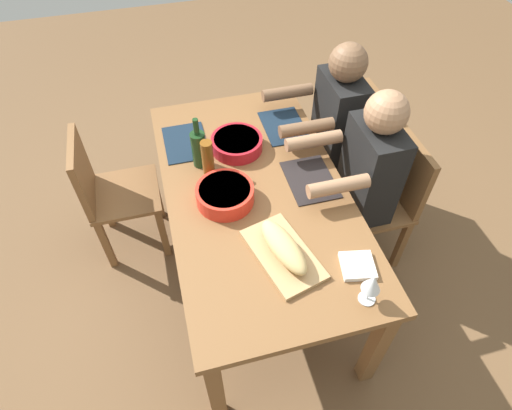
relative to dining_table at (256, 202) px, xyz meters
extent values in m
plane|color=brown|center=(0.00, 0.00, -0.65)|extent=(8.00, 8.00, 0.00)
cube|color=brown|center=(0.00, 0.00, 0.07)|extent=(1.64, 0.89, 0.04)
cube|color=brown|center=(-0.76, -0.39, -0.30)|extent=(0.07, 0.07, 0.70)
cube|color=brown|center=(0.76, -0.39, -0.30)|extent=(0.07, 0.07, 0.70)
cube|color=brown|center=(-0.76, 0.39, -0.30)|extent=(0.07, 0.07, 0.70)
cube|color=brown|center=(0.76, 0.39, -0.30)|extent=(0.07, 0.07, 0.70)
cube|color=brown|center=(-0.45, -0.69, -0.21)|extent=(0.40, 0.40, 0.03)
cube|color=brown|center=(-0.45, -0.87, 0.00)|extent=(0.38, 0.04, 0.40)
cube|color=brown|center=(-0.62, -0.52, -0.44)|extent=(0.04, 0.04, 0.42)
cube|color=brown|center=(-0.28, -0.52, -0.44)|extent=(0.04, 0.04, 0.42)
cube|color=brown|center=(-0.62, -0.86, -0.44)|extent=(0.04, 0.04, 0.42)
cube|color=brown|center=(-0.28, -0.86, -0.44)|extent=(0.04, 0.04, 0.42)
cube|color=brown|center=(-0.45, 0.69, -0.21)|extent=(0.40, 0.40, 0.03)
cube|color=brown|center=(-0.45, 0.87, 0.00)|extent=(0.38, 0.04, 0.40)
cube|color=brown|center=(-0.28, 0.52, -0.44)|extent=(0.04, 0.04, 0.42)
cube|color=brown|center=(-0.62, 0.52, -0.44)|extent=(0.04, 0.04, 0.42)
cube|color=brown|center=(-0.28, 0.86, -0.44)|extent=(0.04, 0.04, 0.42)
cube|color=brown|center=(-0.62, 0.86, -0.44)|extent=(0.04, 0.04, 0.42)
cylinder|color=#2D2D38|center=(-0.37, 0.47, -0.42)|extent=(0.11, 0.11, 0.45)
cylinder|color=#2D2D38|center=(-0.53, 0.47, -0.42)|extent=(0.11, 0.11, 0.45)
cube|color=black|center=(-0.45, 0.63, 0.08)|extent=(0.34, 0.20, 0.55)
cylinder|color=brown|center=(-0.28, 0.36, 0.20)|extent=(0.07, 0.30, 0.07)
cylinder|color=brown|center=(-0.62, 0.36, 0.20)|extent=(0.07, 0.30, 0.07)
sphere|color=brown|center=(-0.45, 0.63, 0.44)|extent=(0.21, 0.21, 0.21)
cube|color=brown|center=(0.00, 0.69, -0.21)|extent=(0.40, 0.40, 0.03)
cube|color=brown|center=(0.00, 0.87, 0.00)|extent=(0.38, 0.04, 0.40)
cube|color=brown|center=(0.17, 0.52, -0.44)|extent=(0.04, 0.04, 0.42)
cube|color=brown|center=(-0.17, 0.52, -0.44)|extent=(0.04, 0.04, 0.42)
cube|color=brown|center=(0.17, 0.86, -0.44)|extent=(0.04, 0.04, 0.42)
cube|color=brown|center=(-0.17, 0.86, -0.44)|extent=(0.04, 0.04, 0.42)
cylinder|color=#2D2D38|center=(0.08, 0.47, -0.42)|extent=(0.11, 0.11, 0.45)
cylinder|color=#2D2D38|center=(-0.08, 0.47, -0.42)|extent=(0.11, 0.11, 0.45)
cube|color=black|center=(0.00, 0.63, 0.08)|extent=(0.34, 0.20, 0.55)
cylinder|color=#9E7251|center=(0.17, 0.36, 0.20)|extent=(0.07, 0.30, 0.07)
cylinder|color=#9E7251|center=(-0.17, 0.36, 0.20)|extent=(0.07, 0.30, 0.07)
sphere|color=#9E7251|center=(0.00, 0.63, 0.44)|extent=(0.21, 0.21, 0.21)
cylinder|color=#B21923|center=(-0.33, -0.02, 0.13)|extent=(0.28, 0.28, 0.07)
cylinder|color=beige|center=(-0.33, -0.02, 0.15)|extent=(0.25, 0.25, 0.03)
cylinder|color=red|center=(0.03, -0.16, 0.13)|extent=(0.28, 0.28, 0.09)
cylinder|color=#669E33|center=(0.03, -0.16, 0.16)|extent=(0.25, 0.25, 0.03)
cube|color=tan|center=(0.41, 0.01, 0.10)|extent=(0.44, 0.31, 0.02)
ellipsoid|color=tan|center=(0.41, 0.01, 0.16)|extent=(0.34, 0.19, 0.09)
cylinder|color=#193819|center=(-0.26, -0.23, 0.19)|extent=(0.08, 0.08, 0.20)
cylinder|color=#193819|center=(-0.26, -0.23, 0.34)|extent=(0.03, 0.03, 0.09)
cylinder|color=brown|center=(-0.16, -0.20, 0.20)|extent=(0.06, 0.06, 0.22)
cylinder|color=silver|center=(0.70, 0.28, 0.09)|extent=(0.07, 0.07, 0.01)
cylinder|color=silver|center=(0.70, 0.28, 0.13)|extent=(0.01, 0.01, 0.07)
cone|color=silver|center=(0.70, 0.28, 0.21)|extent=(0.08, 0.08, 0.08)
cube|color=#142333|center=(-0.45, -0.29, 0.09)|extent=(0.32, 0.23, 0.01)
cube|color=#142333|center=(-0.45, 0.29, 0.09)|extent=(0.32, 0.23, 0.01)
cube|color=black|center=(0.00, 0.29, 0.09)|extent=(0.32, 0.23, 0.01)
cube|color=white|center=(0.55, 0.30, 0.10)|extent=(0.16, 0.16, 0.02)
camera|label=1|loc=(1.43, -0.38, 1.65)|focal=30.22mm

